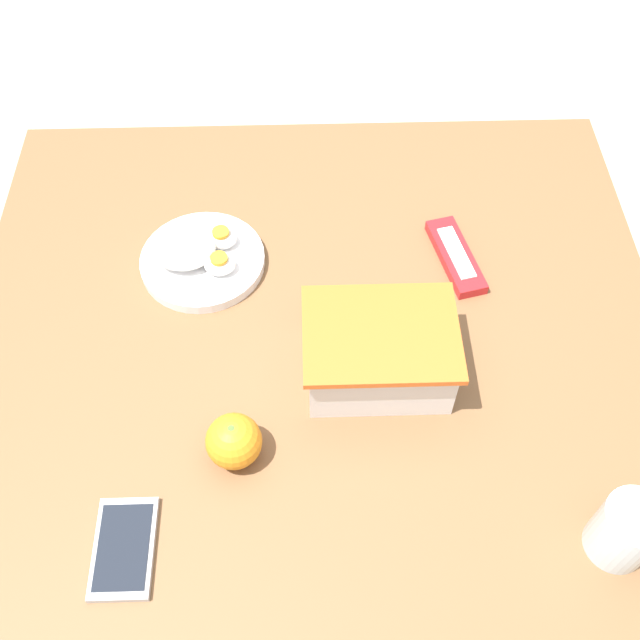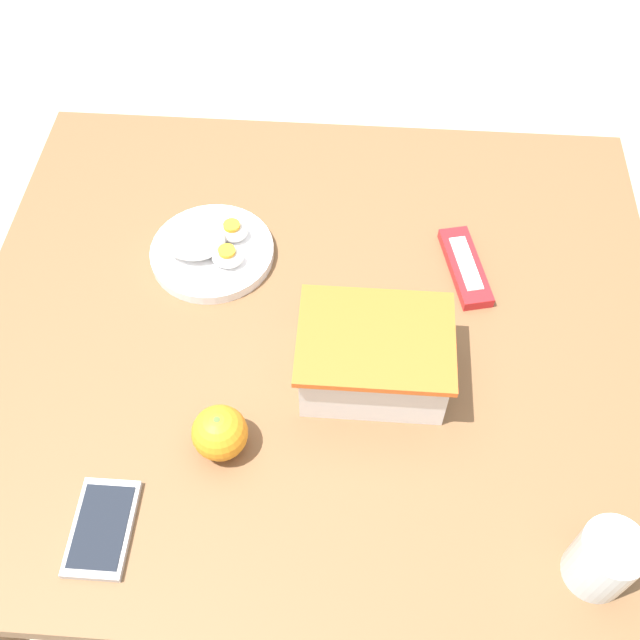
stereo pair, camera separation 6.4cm
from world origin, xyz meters
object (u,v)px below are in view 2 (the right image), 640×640
Objects in this scene: candy_bar at (465,267)px; drinking_glass at (604,559)px; orange_fruit at (220,433)px; rice_plate at (208,248)px; food_container at (374,359)px; cell_phone at (102,528)px.

drinking_glass is at bearing 106.20° from candy_bar.
orange_fruit is 0.38× the size of rice_plate.
drinking_glass is at bearing 139.25° from rice_plate.
drinking_glass is (-0.49, 0.14, 0.01)m from orange_fruit.
cell_phone is (0.34, 0.26, -0.04)m from food_container.
candy_bar reaches higher than cell_phone.
cell_phone is 0.62m from drinking_glass.
candy_bar is 1.27× the size of cell_phone.
cell_phone is 1.35× the size of drinking_glass.
rice_plate is (0.27, -0.21, -0.02)m from food_container.
food_container is 2.84× the size of orange_fruit.
candy_bar is (-0.35, -0.34, -0.03)m from orange_fruit.
food_container is at bearing -43.40° from drinking_glass.
food_container reaches higher than rice_plate.
food_container is 0.24m from orange_fruit.
candy_bar is at bearing -124.42° from food_container.
food_container is 0.26m from candy_bar.
candy_bar is at bearing 179.68° from rice_plate.
orange_fruit is at bearing 32.22° from food_container.
candy_bar is at bearing -136.01° from cell_phone.
candy_bar is (-0.42, 0.00, -0.01)m from rice_plate.
candy_bar is 0.67m from cell_phone.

